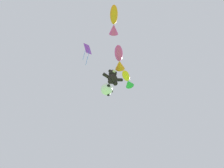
{
  "coord_description": "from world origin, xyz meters",
  "views": [
    {
      "loc": [
        -3.16,
        -2.77,
        0.96
      ],
      "look_at": [
        -0.28,
        4.47,
        10.88
      ],
      "focal_mm": 28.0,
      "sensor_mm": 36.0,
      "label": 1
    }
  ],
  "objects_px": {
    "teddy_bear_kite": "(113,77)",
    "soccer_ball_kite": "(107,89)",
    "fish_kite_magenta": "(119,59)",
    "diamond_kite": "(87,50)",
    "fish_kite_goldfin": "(127,80)",
    "fish_kite_tangerine": "(114,22)"
  },
  "relations": [
    {
      "from": "fish_kite_tangerine",
      "to": "diamond_kite",
      "type": "distance_m",
      "value": 4.32
    },
    {
      "from": "diamond_kite",
      "to": "fish_kite_magenta",
      "type": "bearing_deg",
      "value": -30.43
    },
    {
      "from": "teddy_bear_kite",
      "to": "soccer_ball_kite",
      "type": "bearing_deg",
      "value": -171.26
    },
    {
      "from": "fish_kite_goldfin",
      "to": "diamond_kite",
      "type": "height_order",
      "value": "diamond_kite"
    },
    {
      "from": "soccer_ball_kite",
      "to": "fish_kite_goldfin",
      "type": "distance_m",
      "value": 4.66
    },
    {
      "from": "fish_kite_magenta",
      "to": "fish_kite_tangerine",
      "type": "distance_m",
      "value": 2.84
    },
    {
      "from": "teddy_bear_kite",
      "to": "fish_kite_goldfin",
      "type": "height_order",
      "value": "fish_kite_goldfin"
    },
    {
      "from": "teddy_bear_kite",
      "to": "fish_kite_tangerine",
      "type": "height_order",
      "value": "fish_kite_tangerine"
    },
    {
      "from": "fish_kite_goldfin",
      "to": "teddy_bear_kite",
      "type": "bearing_deg",
      "value": -150.88
    },
    {
      "from": "fish_kite_tangerine",
      "to": "fish_kite_magenta",
      "type": "bearing_deg",
      "value": 58.92
    },
    {
      "from": "fish_kite_goldfin",
      "to": "soccer_ball_kite",
      "type": "bearing_deg",
      "value": -154.56
    },
    {
      "from": "fish_kite_magenta",
      "to": "diamond_kite",
      "type": "relative_size",
      "value": 0.69
    },
    {
      "from": "teddy_bear_kite",
      "to": "diamond_kite",
      "type": "height_order",
      "value": "diamond_kite"
    },
    {
      "from": "teddy_bear_kite",
      "to": "soccer_ball_kite",
      "type": "distance_m",
      "value": 1.87
    },
    {
      "from": "teddy_bear_kite",
      "to": "diamond_kite",
      "type": "relative_size",
      "value": 0.54
    },
    {
      "from": "fish_kite_goldfin",
      "to": "fish_kite_magenta",
      "type": "distance_m",
      "value": 3.11
    },
    {
      "from": "teddy_bear_kite",
      "to": "fish_kite_magenta",
      "type": "bearing_deg",
      "value": -86.01
    },
    {
      "from": "soccer_ball_kite",
      "to": "diamond_kite",
      "type": "height_order",
      "value": "diamond_kite"
    },
    {
      "from": "fish_kite_goldfin",
      "to": "diamond_kite",
      "type": "relative_size",
      "value": 0.58
    },
    {
      "from": "fish_kite_tangerine",
      "to": "soccer_ball_kite",
      "type": "bearing_deg",
      "value": 76.41
    },
    {
      "from": "fish_kite_magenta",
      "to": "fish_kite_tangerine",
      "type": "relative_size",
      "value": 1.01
    },
    {
      "from": "teddy_bear_kite",
      "to": "diamond_kite",
      "type": "xyz_separation_m",
      "value": [
        -2.42,
        0.27,
        3.42
      ]
    }
  ]
}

